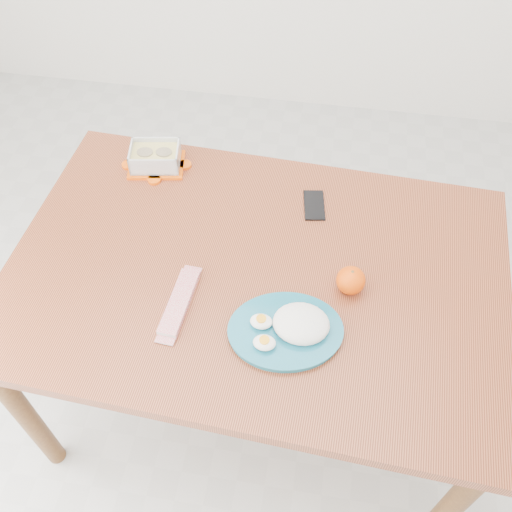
# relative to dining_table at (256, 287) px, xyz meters

# --- Properties ---
(ground) EXTENTS (3.50, 3.50, 0.00)m
(ground) POSITION_rel_dining_table_xyz_m (-0.11, 0.04, -0.67)
(ground) COLOR #B7B7B2
(ground) RESTS_ON ground
(dining_table) EXTENTS (1.43, 0.99, 0.75)m
(dining_table) POSITION_rel_dining_table_xyz_m (0.00, 0.00, 0.00)
(dining_table) COLOR #A34F2E
(dining_table) RESTS_ON ground
(food_container) EXTENTS (0.19, 0.16, 0.07)m
(food_container) POSITION_rel_dining_table_xyz_m (-0.38, 0.36, 0.12)
(food_container) COLOR #F45707
(food_container) RESTS_ON dining_table
(orange_fruit) EXTENTS (0.08, 0.08, 0.08)m
(orange_fruit) POSITION_rel_dining_table_xyz_m (0.26, -0.02, 0.12)
(orange_fruit) COLOR #EF5F04
(orange_fruit) RESTS_ON dining_table
(rice_plate) EXTENTS (0.34, 0.34, 0.08)m
(rice_plate) POSITION_rel_dining_table_xyz_m (0.12, -0.19, 0.11)
(rice_plate) COLOR #16647C
(rice_plate) RESTS_ON dining_table
(candy_bar) EXTENTS (0.07, 0.21, 0.02)m
(candy_bar) POSITION_rel_dining_table_xyz_m (-0.18, -0.15, 0.09)
(candy_bar) COLOR red
(candy_bar) RESTS_ON dining_table
(smartphone) EXTENTS (0.08, 0.13, 0.01)m
(smartphone) POSITION_rel_dining_table_xyz_m (0.14, 0.27, 0.09)
(smartphone) COLOR black
(smartphone) RESTS_ON dining_table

